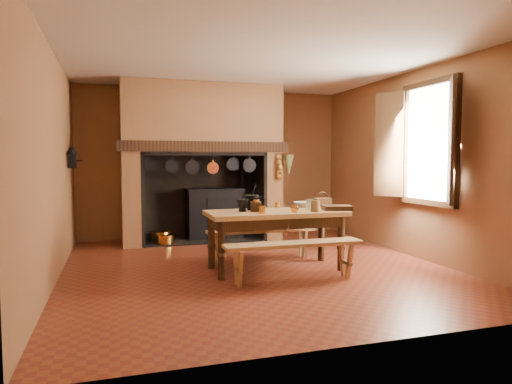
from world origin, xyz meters
TOP-DOWN VIEW (x-y plane):
  - floor at (0.00, 0.00)m, footprint 5.50×5.50m
  - ceiling at (0.00, 0.00)m, footprint 5.50×5.50m
  - back_wall at (0.00, 2.75)m, footprint 5.00×0.02m
  - wall_left at (-2.50, 0.00)m, footprint 0.02×5.50m
  - wall_right at (2.50, 0.00)m, footprint 0.02×5.50m
  - wall_front at (0.00, -2.75)m, footprint 5.00×0.02m
  - chimney_breast at (-0.30, 2.31)m, footprint 2.95×0.96m
  - iron_range at (-0.04, 2.45)m, footprint 1.12×0.55m
  - hearth_pans at (-1.05, 2.22)m, footprint 0.51×0.62m
  - hanging_pans at (-0.34, 1.81)m, footprint 1.92×0.29m
  - onion_string at (1.00, 1.79)m, footprint 0.12×0.10m
  - herb_bunch at (1.18, 1.79)m, footprint 0.20×0.20m
  - window at (2.35, -0.40)m, footprint 0.39×1.75m
  - wall_coffee_mill at (-2.42, 1.55)m, footprint 0.23×0.16m
  - work_table at (0.22, -0.20)m, footprint 1.82×0.81m
  - bench_front at (0.22, -0.85)m, footprint 1.71×0.30m
  - bench_back at (0.22, 0.43)m, footprint 1.61×0.28m
  - mortar_large at (-0.05, -0.01)m, footprint 0.20×0.20m
  - mortar_small at (-0.22, -0.16)m, footprint 0.16×0.16m
  - coffee_grinder at (-0.06, -0.22)m, footprint 0.18×0.15m
  - brass_mug_a at (-0.05, -0.44)m, footprint 0.11×0.11m
  - brass_mug_b at (0.37, 0.12)m, footprint 0.08×0.08m
  - mixing_bowl at (0.77, 0.11)m, footprint 0.38×0.38m
  - stoneware_crock at (0.67, -0.46)m, footprint 0.12×0.12m
  - glass_jar at (0.69, -0.26)m, footprint 0.10×0.10m
  - wicker_basket at (1.03, 0.08)m, footprint 0.24×0.18m
  - wooden_tray at (1.03, -0.37)m, footprint 0.42×0.34m
  - brass_cup at (0.39, -0.46)m, footprint 0.14×0.14m

SIDE VIEW (x-z plane):
  - floor at x=0.00m, z-range 0.00..0.00m
  - hearth_pans at x=-1.05m, z-range -0.01..0.19m
  - bench_back at x=0.22m, z-range 0.11..0.56m
  - bench_front at x=0.22m, z-range 0.12..0.60m
  - iron_range at x=-0.04m, z-range -0.32..1.28m
  - work_table at x=0.22m, z-range 0.27..1.06m
  - wooden_tray at x=1.03m, z-range 0.79..0.85m
  - mixing_bowl at x=0.77m, z-range 0.79..0.87m
  - brass_mug_b at x=0.37m, z-range 0.79..0.87m
  - brass_cup at x=0.39m, z-range 0.79..0.87m
  - brass_mug_a at x=-0.05m, z-range 0.79..0.89m
  - wicker_basket at x=1.03m, z-range 0.75..0.97m
  - glass_jar at x=0.69m, z-range 0.79..0.94m
  - stoneware_crock at x=0.67m, z-range 0.79..0.94m
  - coffee_grinder at x=-0.06m, z-range 0.76..0.97m
  - mortar_small at x=-0.22m, z-range 0.74..1.02m
  - mortar_large at x=-0.05m, z-range 0.73..1.08m
  - onion_string at x=1.00m, z-range 1.10..1.56m
  - hanging_pans at x=-0.34m, z-range 1.23..1.50m
  - herb_bunch at x=1.18m, z-range 1.21..1.56m
  - back_wall at x=0.00m, z-range 0.00..2.80m
  - wall_left at x=-2.50m, z-range 0.00..2.80m
  - wall_right at x=2.50m, z-range 0.00..2.80m
  - wall_front at x=0.00m, z-range 0.00..2.80m
  - wall_coffee_mill at x=-2.42m, z-range 1.36..1.67m
  - window at x=2.35m, z-range 0.82..2.58m
  - chimney_breast at x=-0.30m, z-range 0.41..3.21m
  - ceiling at x=0.00m, z-range 2.80..2.80m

